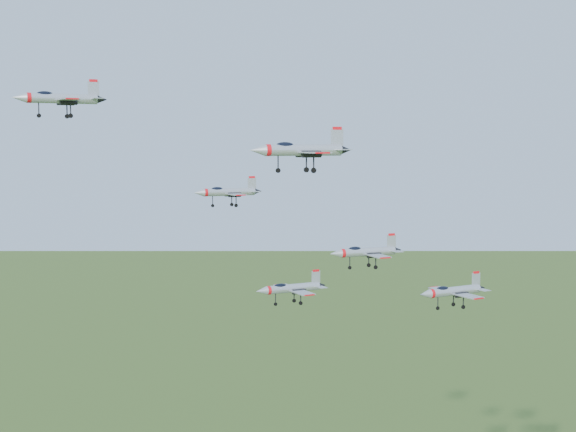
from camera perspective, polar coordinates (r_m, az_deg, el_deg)
name	(u,v)px	position (r m, az deg, el deg)	size (l,w,h in m)	color
jet_lead	(59,98)	(117.76, -15.95, 8.06)	(13.21, 11.01, 3.53)	#A1A7AE
jet_left_high	(227,192)	(116.04, -4.33, 1.73)	(10.43, 8.62, 2.79)	#A1A7AE
jet_right_high	(300,150)	(98.34, 0.89, 4.73)	(13.40, 10.99, 3.59)	#A1A7AE
jet_left_low	(291,288)	(123.87, 0.20, -5.15)	(12.17, 10.14, 3.25)	#A1A7AE
jet_right_low	(366,252)	(109.47, 5.53, -2.54)	(11.04, 9.10, 2.95)	#A1A7AE
jet_trail	(452,291)	(131.50, 11.61, -5.25)	(13.43, 11.22, 3.59)	#A1A7AE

